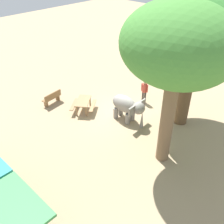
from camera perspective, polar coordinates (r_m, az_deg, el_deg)
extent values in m
plane|color=tan|center=(16.62, 2.13, -0.36)|extent=(60.00, 60.00, 0.00)
cylinder|color=gray|center=(15.89, 4.59, -0.73)|extent=(0.30, 0.30, 0.69)
cylinder|color=gray|center=(15.57, 3.51, -1.49)|extent=(0.30, 0.30, 0.69)
cylinder|color=gray|center=(16.37, 1.94, 0.50)|extent=(0.30, 0.30, 0.69)
cylinder|color=gray|center=(16.06, 0.85, -0.21)|extent=(0.30, 0.30, 0.69)
ellipsoid|color=gray|center=(15.56, 2.78, 1.85)|extent=(1.76, 0.94, 1.04)
sphere|color=gray|center=(14.96, 5.98, 0.85)|extent=(0.74, 0.74, 0.74)
cone|color=gray|center=(15.19, 6.68, -1.60)|extent=(0.23, 0.23, 1.16)
cube|color=gray|center=(15.35, 6.72, 1.74)|extent=(0.11, 0.60, 0.55)
cube|color=gray|center=(14.67, 4.51, 0.22)|extent=(0.11, 0.60, 0.55)
cylinder|color=#3F3833|center=(17.72, 7.38, 3.26)|extent=(0.14, 0.14, 0.82)
cylinder|color=#3F3833|center=(17.79, 6.87, 3.43)|extent=(0.14, 0.14, 0.82)
cylinder|color=#B23F33|center=(17.41, 7.29, 5.33)|extent=(0.32, 0.32, 0.58)
sphere|color=tan|center=(17.23, 7.38, 6.50)|extent=(0.22, 0.22, 0.22)
cylinder|color=#B23F33|center=(17.32, 7.89, 5.18)|extent=(0.09, 0.09, 0.55)
cylinder|color=#B23F33|center=(17.49, 6.69, 5.57)|extent=(0.09, 0.09, 0.55)
cylinder|color=brown|center=(15.49, 15.78, 3.60)|extent=(0.84, 0.84, 3.72)
ellipsoid|color=#2D6B28|center=(14.18, 17.92, 15.47)|extent=(5.62, 5.15, 3.98)
cylinder|color=brown|center=(12.24, 12.19, -1.88)|extent=(0.65, 0.65, 4.67)
ellipsoid|color=#478C38|center=(10.60, 14.57, 14.40)|extent=(4.85, 4.45, 3.44)
cube|color=olive|center=(17.94, -13.35, 3.12)|extent=(0.56, 1.44, 0.06)
cube|color=olive|center=(17.71, -13.07, 3.60)|extent=(0.22, 1.40, 0.40)
cube|color=olive|center=(17.78, -14.49, 1.75)|extent=(0.37, 0.12, 0.42)
cube|color=olive|center=(18.34, -12.04, 3.16)|extent=(0.37, 0.12, 0.42)
cube|color=#9E7A51|center=(16.62, -6.47, 2.48)|extent=(1.53, 1.68, 0.06)
cylinder|color=#9E7A51|center=(17.39, -6.99, 2.46)|extent=(0.10, 0.10, 0.72)
cylinder|color=#9E7A51|center=(17.25, -4.92, 2.33)|extent=(0.10, 0.10, 0.72)
cylinder|color=#9E7A51|center=(16.41, -7.94, 0.30)|extent=(0.10, 0.10, 0.72)
cylinder|color=#9E7A51|center=(16.27, -5.76, 0.15)|extent=(0.10, 0.10, 0.72)
cube|color=#9E7A51|center=(16.93, -8.45, 1.71)|extent=(1.07, 1.36, 0.05)
cube|color=#9E7A51|center=(16.66, -4.33, 1.43)|extent=(1.07, 1.36, 0.05)
cylinder|color=gray|center=(10.58, -20.69, -19.37)|extent=(0.10, 0.10, 2.40)
cylinder|color=gray|center=(11.10, -22.76, -16.79)|extent=(0.10, 0.10, 2.40)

